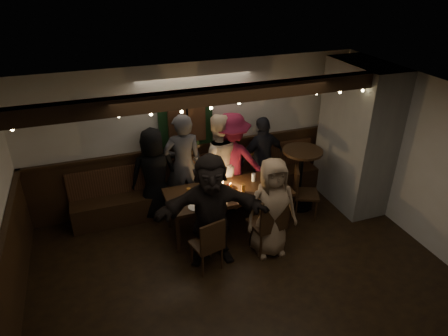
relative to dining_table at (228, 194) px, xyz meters
name	(u,v)px	position (x,y,z in m)	size (l,w,h in m)	color
room	(277,163)	(0.87, 0.02, 0.41)	(6.02, 5.01, 2.62)	black
dining_table	(228,194)	(0.00, 0.00, 0.00)	(2.04, 0.87, 0.88)	black
chair_near_left	(209,243)	(-0.61, -0.90, -0.16)	(0.49, 0.49, 0.89)	black
chair_near_right	(269,221)	(0.37, -0.81, -0.09)	(0.52, 0.52, 1.03)	black
chair_end	(301,189)	(1.34, -0.06, -0.14)	(0.55, 0.55, 0.93)	black
high_top	(301,171)	(1.48, 0.24, 0.05)	(0.71, 0.71, 1.12)	black
person_a	(155,174)	(-1.05, 0.78, 0.16)	(0.81, 0.52, 1.65)	black
person_b	(183,165)	(-0.55, 0.75, 0.27)	(0.68, 0.45, 1.86)	#38383C
person_c	(218,162)	(0.06, 0.71, 0.24)	(0.88, 0.68, 1.80)	beige
person_d	(231,161)	(0.31, 0.68, 0.23)	(1.16, 0.67, 1.79)	maroon
person_e	(262,158)	(0.96, 0.77, 0.14)	(0.94, 0.39, 1.61)	black
person_f	(211,210)	(-0.50, -0.67, 0.22)	(1.64, 0.52, 1.77)	black
person_g	(272,208)	(0.40, -0.79, 0.14)	(0.79, 0.51, 1.61)	#8D7255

